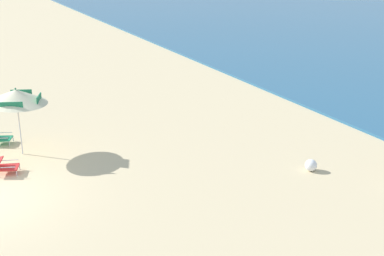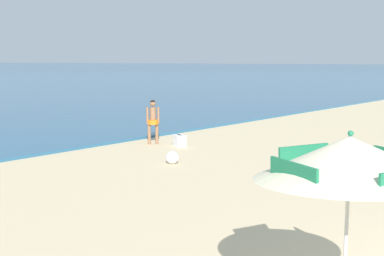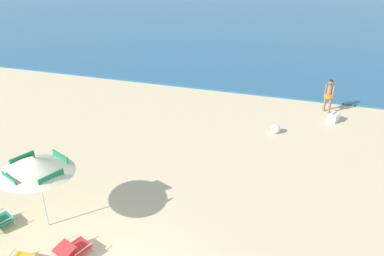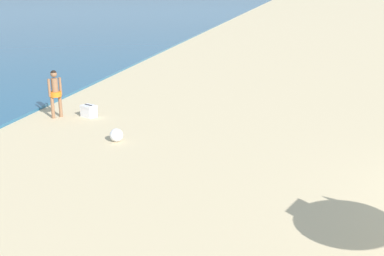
# 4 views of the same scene
# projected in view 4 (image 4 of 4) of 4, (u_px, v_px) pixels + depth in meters

# --- Properties ---
(person_standing_near_shore) EXTENTS (0.40, 0.39, 1.60)m
(person_standing_near_shore) POSITION_uv_depth(u_px,v_px,m) (55.00, 90.00, 14.90)
(person_standing_near_shore) COLOR #8C6042
(person_standing_near_shore) RESTS_ON ground
(cooler_box) EXTENTS (0.53, 0.60, 0.43)m
(cooler_box) POSITION_uv_depth(u_px,v_px,m) (89.00, 111.00, 15.20)
(cooler_box) COLOR white
(cooler_box) RESTS_ON ground
(beach_ball) EXTENTS (0.38, 0.38, 0.38)m
(beach_ball) POSITION_uv_depth(u_px,v_px,m) (116.00, 135.00, 12.66)
(beach_ball) COLOR white
(beach_ball) RESTS_ON ground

